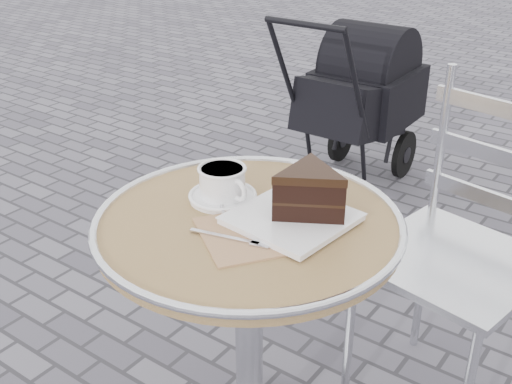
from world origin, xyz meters
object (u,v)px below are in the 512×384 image
Objects in this scene: baby_stroller at (358,106)px; cappuccino_set at (223,185)px; cafe_table at (249,279)px; cake_plate_set at (304,198)px; bistro_chair at (478,216)px.

cappuccino_set is at bearing -74.62° from baby_stroller.
baby_stroller reaches higher than cafe_table.
baby_stroller is at bearing 119.45° from cappuccino_set.
cake_plate_set is at bearing 18.38° from cappuccino_set.
cappuccino_set is 0.18× the size of bistro_chair.
bistro_chair is (0.25, 0.50, -0.19)m from cake_plate_set.
cafe_table is at bearing -111.73° from bistro_chair.
cake_plate_set reaches higher than cafe_table.
cafe_table is 1.81m from baby_stroller.
baby_stroller is at bearing 109.22° from cafe_table.
cappuccino_set is 1.76m from baby_stroller.
baby_stroller is (-0.59, 1.70, -0.16)m from cafe_table.
cappuccino_set is (-0.11, 0.05, 0.20)m from cafe_table.
cafe_table is 0.67m from bistro_chair.
bistro_chair is at bearing 61.20° from cappuccino_set.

